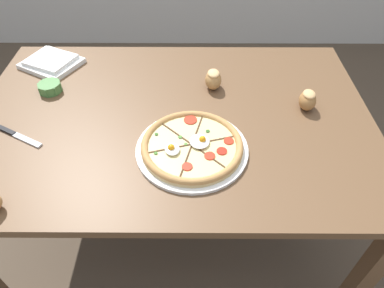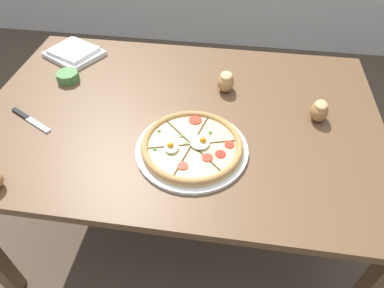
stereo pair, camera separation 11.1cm
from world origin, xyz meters
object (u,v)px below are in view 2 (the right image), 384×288
at_px(napkin_folded, 74,53).
at_px(ramekin_bowl, 68,76).
at_px(dining_table, 180,130).
at_px(bread_piece_far, 319,110).
at_px(bread_piece_near, 226,81).
at_px(pizza, 192,146).
at_px(knife_main, 30,120).

bearing_deg(napkin_folded, ramekin_bowl, -74.74).
distance_m(dining_table, bread_piece_far, 0.52).
height_order(dining_table, bread_piece_far, bread_piece_far).
bearing_deg(dining_table, ramekin_bowl, 164.03).
bearing_deg(bread_piece_far, ramekin_bowl, 174.21).
xyz_separation_m(napkin_folded, bread_piece_far, (1.05, -0.29, 0.02)).
relative_size(dining_table, napkin_folded, 5.09).
bearing_deg(bread_piece_near, pizza, -103.07).
xyz_separation_m(ramekin_bowl, bread_piece_near, (0.65, 0.03, 0.02)).
relative_size(ramekin_bowl, bread_piece_far, 1.03).
bearing_deg(ramekin_bowl, pizza, -30.01).
relative_size(dining_table, ramekin_bowl, 15.89).
relative_size(pizza, ramekin_bowl, 4.00).
xyz_separation_m(dining_table, bread_piece_near, (0.16, 0.17, 0.13)).
bearing_deg(ramekin_bowl, napkin_folded, 105.26).
height_order(bread_piece_near, bread_piece_far, bread_piece_near).
bearing_deg(ramekin_bowl, bread_piece_far, -5.79).
bearing_deg(ramekin_bowl, knife_main, -98.09).
relative_size(napkin_folded, knife_main, 1.50).
bearing_deg(knife_main, ramekin_bowl, 109.77).
height_order(dining_table, ramekin_bowl, ramekin_bowl).
bearing_deg(bread_piece_near, ramekin_bowl, -177.42).
distance_m(dining_table, napkin_folded, 0.65).
relative_size(pizza, bread_piece_far, 4.13).
relative_size(ramekin_bowl, napkin_folded, 0.32).
distance_m(pizza, bread_piece_far, 0.49).
bearing_deg(knife_main, bread_piece_near, 50.93).
relative_size(napkin_folded, bread_piece_far, 3.23).
xyz_separation_m(dining_table, bread_piece_far, (0.50, 0.04, 0.12)).
distance_m(ramekin_bowl, bread_piece_near, 0.65).
height_order(ramekin_bowl, bread_piece_near, bread_piece_near).
relative_size(ramekin_bowl, bread_piece_near, 1.07).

